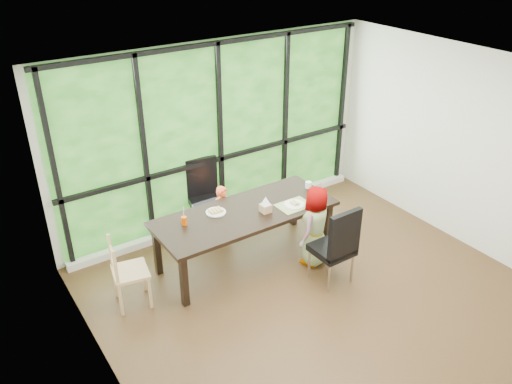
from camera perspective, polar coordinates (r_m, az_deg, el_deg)
ground at (r=6.61m, az=6.28°, el=-10.90°), size 5.00×5.00×0.00m
back_wall at (r=7.53m, az=-4.14°, el=6.26°), size 5.00×0.00×5.00m
foliage_backdrop at (r=7.52m, az=-4.06°, el=6.21°), size 4.80×0.02×2.65m
window_mullions at (r=7.48m, az=-3.90°, el=6.12°), size 4.80×0.06×2.65m
window_sill at (r=8.03m, az=-3.46°, el=-2.61°), size 4.80×0.12×0.10m
dining_table at (r=6.93m, az=-1.15°, el=-4.82°), size 2.41×1.00×0.75m
chair_window_leather at (r=7.53m, az=-5.44°, el=-0.62°), size 0.54×0.54×1.08m
chair_interior_leather at (r=6.54m, az=8.32°, el=-5.64°), size 0.46×0.46×1.08m
chair_end_beech at (r=6.34m, az=-13.54°, el=-8.44°), size 0.47×0.49×0.90m
child_toddler at (r=7.32m, az=-3.59°, el=-2.44°), size 0.32×0.22×0.86m
child_older at (r=6.83m, az=6.29°, el=-3.75°), size 0.64×0.54×1.11m
placemat at (r=6.89m, az=4.14°, el=-1.46°), size 0.44×0.32×0.01m
plate_far at (r=6.72m, az=-4.40°, el=-2.21°), size 0.26×0.26×0.02m
plate_near at (r=6.90m, az=4.21°, el=-1.36°), size 0.27×0.27×0.02m
orange_cup at (r=6.49m, az=-7.85°, el=-3.12°), size 0.07×0.07×0.11m
green_cup at (r=7.06m, az=6.92°, el=-0.33°), size 0.07×0.07×0.11m
white_mug at (r=7.33m, az=5.73°, el=0.79°), size 0.09×0.09×0.09m
tissue_box at (r=6.70m, az=1.05°, el=-1.76°), size 0.13×0.13×0.11m
crepe_rolls_far at (r=6.71m, az=-4.41°, el=-2.02°), size 0.20×0.12×0.04m
crepe_rolls_near at (r=6.88m, az=4.22°, el=-1.17°), size 0.10×0.12×0.04m
straw_white at (r=6.44m, az=-7.90°, el=-2.40°), size 0.01×0.04×0.20m
straw_pink at (r=7.01m, az=6.96°, el=0.35°), size 0.01×0.04×0.20m
tissue at (r=6.65m, az=1.06°, el=-0.94°), size 0.12×0.12×0.11m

